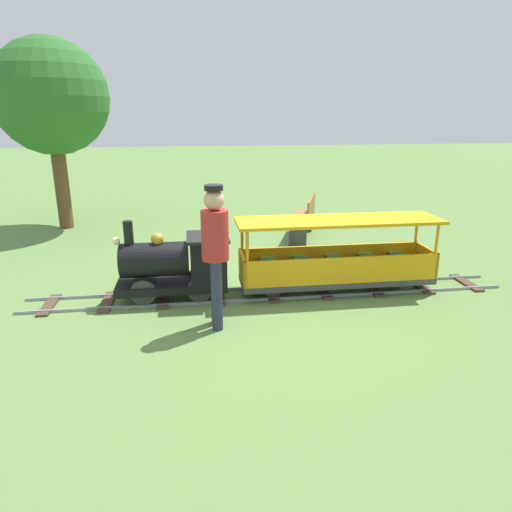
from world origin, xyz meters
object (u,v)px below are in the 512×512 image
oak_tree_far (51,98)px  passenger_car (337,262)px  conductor_person (215,246)px  park_bench (304,218)px  locomotive (177,264)px

oak_tree_far → passenger_car: bearing=-133.8°
conductor_person → oak_tree_far: size_ratio=0.43×
passenger_car → conductor_person: conductor_person is taller
oak_tree_far → park_bench: bearing=-108.5°
conductor_person → oak_tree_far: (5.24, 2.89, 1.67)m
passenger_car → park_bench: 2.78m
park_bench → conductor_person: bearing=152.3°
passenger_car → oak_tree_far: oak_tree_far is taller
locomotive → conductor_person: 1.08m
passenger_car → park_bench: size_ratio=1.99×
passenger_car → oak_tree_far: (4.38, 4.56, 2.20)m
locomotive → park_bench: locomotive is taller
passenger_car → oak_tree_far: bearing=46.2°
locomotive → conductor_person: conductor_person is taller
locomotive → park_bench: bearing=-40.3°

